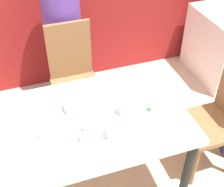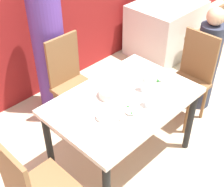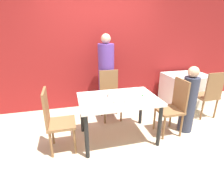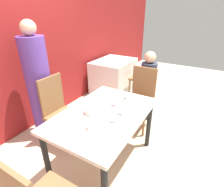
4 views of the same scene
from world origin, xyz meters
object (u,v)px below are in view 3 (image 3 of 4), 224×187
at_px(person_adult, 106,77).
at_px(bowl_curry, 113,94).
at_px(chair_child_spot, 173,106).
at_px(glass_water_tall, 132,93).
at_px(person_child, 188,102).
at_px(chair_adult_spot, 110,94).
at_px(plate_rice_adult, 114,102).

relative_size(person_adult, bowl_curry, 8.57).
xyz_separation_m(chair_child_spot, bowl_curry, (-1.02, 0.17, 0.25)).
xyz_separation_m(chair_child_spot, glass_water_tall, (-0.75, 0.02, 0.29)).
height_order(person_adult, bowl_curry, person_adult).
bearing_deg(person_child, chair_child_spot, -180.00).
distance_m(person_adult, person_child, 1.68).
bearing_deg(person_adult, chair_adult_spot, -90.00).
bearing_deg(chair_child_spot, person_child, 90.00).
bearing_deg(chair_child_spot, glass_water_tall, -91.61).
distance_m(chair_adult_spot, glass_water_tall, 0.87).
height_order(plate_rice_adult, glass_water_tall, glass_water_tall).
xyz_separation_m(chair_adult_spot, glass_water_tall, (0.16, -0.81, 0.29)).
relative_size(person_child, plate_rice_adult, 5.40).
xyz_separation_m(chair_adult_spot, bowl_curry, (-0.10, -0.66, 0.25)).
distance_m(chair_child_spot, person_child, 0.29).
xyz_separation_m(bowl_curry, glass_water_tall, (0.26, -0.15, 0.04)).
height_order(person_adult, plate_rice_adult, person_adult).
bearing_deg(chair_child_spot, plate_rice_adult, -84.83).
distance_m(bowl_curry, plate_rice_adult, 0.28).
relative_size(plate_rice_adult, glass_water_tall, 1.48).
height_order(chair_child_spot, plate_rice_adult, chair_child_spot).
height_order(person_child, glass_water_tall, person_child).
distance_m(bowl_curry, glass_water_tall, 0.31).
xyz_separation_m(person_adult, plate_rice_adult, (-0.16, -1.26, -0.02)).
height_order(chair_child_spot, person_adult, person_adult).
bearing_deg(person_adult, glass_water_tall, -81.99).
relative_size(chair_adult_spot, person_adult, 0.59).
height_order(chair_child_spot, person_child, person_child).
xyz_separation_m(bowl_curry, plate_rice_adult, (-0.06, -0.27, -0.02)).
height_order(person_child, bowl_curry, person_child).
bearing_deg(person_child, glass_water_tall, 178.84).
height_order(chair_child_spot, glass_water_tall, chair_child_spot).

